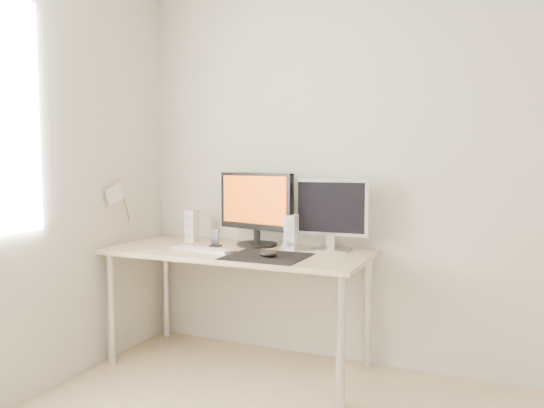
% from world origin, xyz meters
% --- Properties ---
extents(wall_back, '(3.50, 0.00, 3.50)m').
position_xyz_m(wall_back, '(0.00, 1.75, 1.25)').
color(wall_back, beige).
rests_on(wall_back, ground).
extents(mousepad, '(0.45, 0.40, 0.00)m').
position_xyz_m(mousepad, '(-0.67, 1.24, 0.73)').
color(mousepad, black).
rests_on(mousepad, desk).
extents(mouse, '(0.10, 0.06, 0.04)m').
position_xyz_m(mouse, '(-0.65, 1.21, 0.75)').
color(mouse, black).
rests_on(mouse, mousepad).
extents(desk, '(1.60, 0.70, 0.73)m').
position_xyz_m(desk, '(-0.93, 1.38, 0.65)').
color(desk, '#D1B587').
rests_on(desk, ground).
extents(main_monitor, '(0.55, 0.31, 0.47)m').
position_xyz_m(main_monitor, '(-0.89, 1.56, 0.98)').
color(main_monitor, black).
rests_on(main_monitor, desk).
extents(second_monitor, '(0.45, 0.17, 0.43)m').
position_xyz_m(second_monitor, '(-0.39, 1.56, 0.97)').
color(second_monitor, '#BBBBBD').
rests_on(second_monitor, desk).
extents(speaker_left, '(0.07, 0.08, 0.21)m').
position_xyz_m(speaker_left, '(-1.35, 1.53, 0.84)').
color(speaker_left, white).
rests_on(speaker_left, desk).
extents(speaker_right, '(0.07, 0.08, 0.21)m').
position_xyz_m(speaker_right, '(-0.62, 1.49, 0.84)').
color(speaker_right, white).
rests_on(speaker_right, desk).
extents(keyboard, '(0.43, 0.17, 0.02)m').
position_xyz_m(keyboard, '(-1.11, 1.27, 0.74)').
color(keyboard, '#AEAEB1').
rests_on(keyboard, desk).
extents(phone_dock, '(0.06, 0.05, 0.11)m').
position_xyz_m(phone_dock, '(-1.11, 1.41, 0.76)').
color(phone_dock, black).
rests_on(phone_dock, desk).
extents(pennant, '(0.01, 0.23, 0.29)m').
position_xyz_m(pennant, '(-1.72, 1.24, 1.05)').
color(pennant, '#A57F54').
rests_on(pennant, wall_left).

